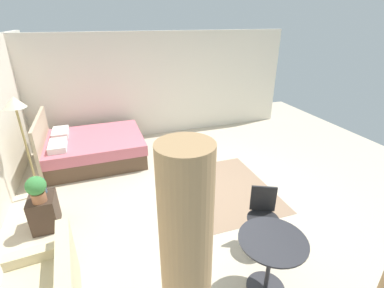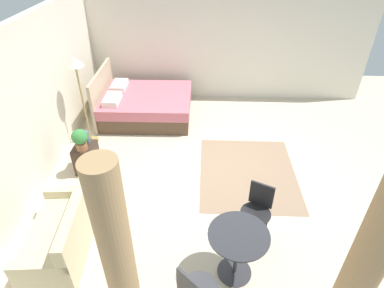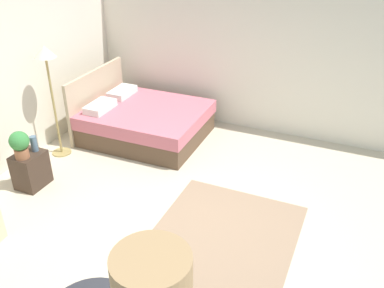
# 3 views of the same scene
# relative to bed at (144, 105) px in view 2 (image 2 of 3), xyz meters

# --- Properties ---
(ground_plane) EXTENTS (9.12, 9.70, 0.02)m
(ground_plane) POSITION_rel_bed_xyz_m (-1.89, -1.92, -0.31)
(ground_plane) COLOR beige
(wall_back) EXTENTS (9.12, 0.12, 2.60)m
(wall_back) POSITION_rel_bed_xyz_m (-1.89, 1.43, 1.00)
(wall_back) COLOR silver
(wall_back) RESTS_ON ground
(wall_right) EXTENTS (0.12, 6.70, 2.60)m
(wall_right) POSITION_rel_bed_xyz_m (1.16, -1.92, 1.00)
(wall_right) COLOR silver
(wall_right) RESTS_ON ground
(area_rug) EXTENTS (2.05, 1.71, 0.01)m
(area_rug) POSITION_rel_bed_xyz_m (-1.96, -2.19, -0.30)
(area_rug) COLOR #93755B
(area_rug) RESTS_ON ground
(bed) EXTENTS (1.68, 2.03, 1.10)m
(bed) POSITION_rel_bed_xyz_m (0.00, 0.00, 0.00)
(bed) COLOR brown
(bed) RESTS_ON ground
(couch) EXTENTS (1.45, 0.82, 0.81)m
(couch) POSITION_rel_bed_xyz_m (-3.70, 0.50, -0.03)
(couch) COLOR beige
(couch) RESTS_ON ground
(nightstand) EXTENTS (0.44, 0.36, 0.52)m
(nightstand) POSITION_rel_bed_xyz_m (-1.98, 0.72, -0.04)
(nightstand) COLOR #38281E
(nightstand) RESTS_ON ground
(potted_plant) EXTENTS (0.27, 0.27, 0.40)m
(potted_plant) POSITION_rel_bed_xyz_m (-2.08, 0.71, 0.44)
(potted_plant) COLOR #935B3D
(potted_plant) RESTS_ON nightstand
(vase) EXTENTS (0.10, 0.10, 0.23)m
(vase) POSITION_rel_bed_xyz_m (-1.86, 0.68, 0.33)
(vase) COLOR slate
(vase) RESTS_ON nightstand
(floor_lamp) EXTENTS (0.33, 0.33, 1.80)m
(floor_lamp) POSITION_rel_bed_xyz_m (-1.06, 0.96, 1.18)
(floor_lamp) COLOR #99844C
(floor_lamp) RESTS_ON ground
(balcony_table) EXTENTS (0.74, 0.74, 0.75)m
(balcony_table) POSITION_rel_bed_xyz_m (-3.99, -1.82, 0.22)
(balcony_table) COLOR #2D2D33
(balcony_table) RESTS_ON ground
(cafe_chair_near_couch) EXTENTS (0.57, 0.57, 0.84)m
(cafe_chair_near_couch) POSITION_rel_bed_xyz_m (-3.30, -2.15, 0.21)
(cafe_chair_near_couch) COLOR black
(cafe_chair_near_couch) RESTS_ON ground
(curtain_left) EXTENTS (0.32, 0.32, 2.35)m
(curtain_left) POSITION_rel_bed_xyz_m (-4.70, -2.82, 0.87)
(curtain_left) COLOR tan
(curtain_left) RESTS_ON ground
(curtain_right) EXTENTS (0.30, 0.30, 2.35)m
(curtain_right) POSITION_rel_bed_xyz_m (-4.70, -0.63, 0.87)
(curtain_right) COLOR tan
(curtain_right) RESTS_ON ground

